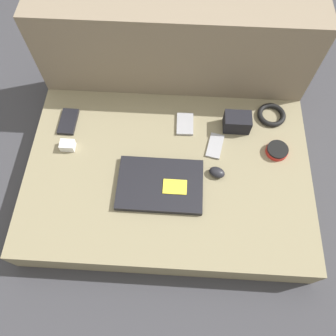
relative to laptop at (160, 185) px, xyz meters
name	(u,v)px	position (x,y,z in m)	size (l,w,h in m)	color
ground_plane	(168,185)	(0.03, 0.07, -0.16)	(8.00, 8.00, 0.00)	#38383D
couch_seat	(168,178)	(0.03, 0.07, -0.08)	(1.13, 0.75, 0.14)	#847A5B
couch_backrest	(174,59)	(0.03, 0.55, 0.11)	(1.13, 0.20, 0.52)	#7F705B
laptop	(160,185)	(0.00, 0.00, 0.00)	(0.33, 0.22, 0.03)	black
computer_mouse	(217,172)	(0.22, 0.06, 0.00)	(0.07, 0.06, 0.03)	black
speaker_puck	(277,150)	(0.46, 0.18, 0.00)	(0.09, 0.09, 0.03)	red
phone_silver	(185,124)	(0.08, 0.29, -0.01)	(0.07, 0.11, 0.01)	#99999E
phone_black	(215,146)	(0.21, 0.19, -0.01)	(0.08, 0.12, 0.01)	#99999E
phone_small	(68,122)	(-0.41, 0.27, -0.01)	(0.07, 0.13, 0.01)	black
camera_pouch	(237,122)	(0.30, 0.29, 0.02)	(0.11, 0.07, 0.07)	black
charger_brick	(68,145)	(-0.39, 0.15, 0.01)	(0.06, 0.04, 0.03)	silver
cable_coil	(271,115)	(0.45, 0.35, 0.00)	(0.12, 0.12, 0.02)	black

